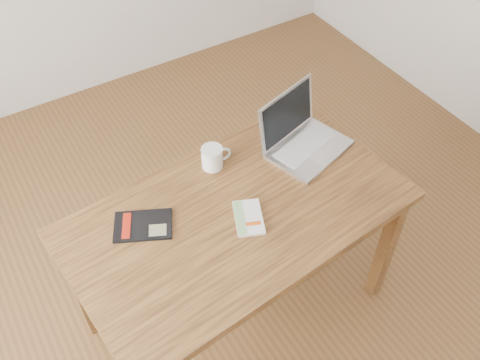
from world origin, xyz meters
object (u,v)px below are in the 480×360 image
white_guidebook (249,218)px  black_guidebook (143,225)px  desk (237,225)px  coffee_mug (213,157)px  laptop (301,137)px

white_guidebook → black_guidebook: (-0.37, 0.18, -0.00)m
desk → coffee_mug: size_ratio=10.66×
desk → white_guidebook: bearing=-76.8°
white_guidebook → black_guidebook: white_guidebook is taller
desk → coffee_mug: coffee_mug is taller
white_guidebook → laptop: (0.42, 0.23, 0.05)m
desk → laptop: 0.50m
black_guidebook → laptop: size_ratio=0.65×
desk → black_guidebook: size_ratio=5.34×
black_guidebook → coffee_mug: (0.40, 0.15, 0.05)m
black_guidebook → laptop: 0.79m
coffee_mug → laptop: bearing=-4.7°
desk → laptop: laptop is taller
white_guidebook → laptop: 0.48m
black_guidebook → coffee_mug: 0.42m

